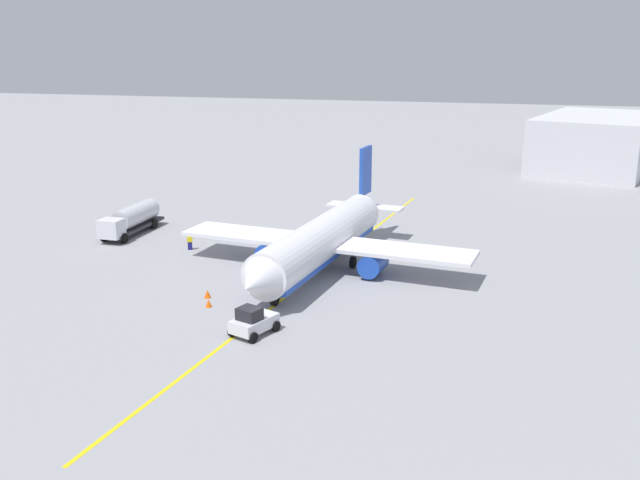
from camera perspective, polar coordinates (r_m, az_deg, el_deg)
The scene contains 9 objects.
ground_plane at distance 66.95m, azimuth -0.00°, elevation -2.47°, with size 400.00×400.00×0.00m, color #939399.
airplane at distance 66.52m, azimuth 0.14°, elevation -0.06°, with size 31.34×29.04×10.00m.
fuel_tanker at distance 82.05m, azimuth -15.01°, elevation 1.65°, with size 10.41×2.94×3.15m.
pushback_tug at distance 52.57m, azimuth -5.42°, elevation -6.57°, with size 4.07×3.33×2.20m.
refueling_worker at distance 74.65m, azimuth -10.47°, elevation -0.16°, with size 0.52×0.61×1.71m.
safety_cone_nose at distance 60.59m, azimuth -9.07°, elevation -4.31°, with size 0.61×0.61×0.68m, color #F2590F.
safety_cone_wingtip at distance 58.53m, azimuth -8.98°, elevation -5.07°, with size 0.57×0.57×0.63m, color #F2590F.
distant_hangar at distance 129.85m, azimuth 21.39°, elevation 7.37°, with size 32.18×24.11×9.05m.
taxi_line_marking at distance 66.94m, azimuth -0.00°, elevation -2.47°, with size 69.57×0.30×0.01m, color yellow.
Camera 1 is at (61.35, 16.86, 20.82)m, focal length 39.63 mm.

